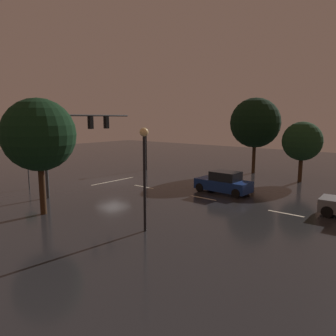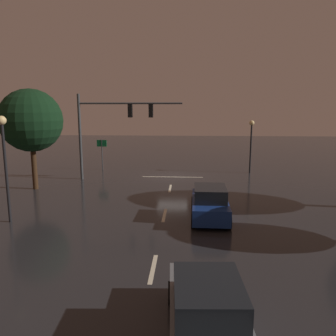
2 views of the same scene
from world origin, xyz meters
TOP-DOWN VIEW (x-y plane):
  - ground_plane at (0.00, 0.00)m, footprint 80.00×80.00m
  - traffic_signal_assembly at (4.64, 1.28)m, footprint 8.11×0.47m
  - lane_dash_far at (0.00, 4.00)m, footprint 0.16×2.20m
  - lane_dash_mid at (0.00, 10.00)m, footprint 0.16×2.20m
  - lane_dash_near at (0.00, 16.00)m, footprint 0.16×2.20m
  - stop_bar at (0.00, 0.09)m, footprint 5.00×0.16m
  - car_approaching at (-2.38, 10.31)m, footprint 1.97×4.40m
  - street_lamp_left_kerb at (-6.68, -2.03)m, footprint 0.44×0.44m
  - street_lamp_right_kerb at (7.68, 11.49)m, footprint 0.44×0.44m
  - route_sign at (6.57, -2.74)m, footprint 0.90×0.09m
  - tree_left_near at (-10.71, 13.47)m, footprint 3.51×3.51m
  - tree_right_near at (9.48, 4.70)m, footprint 4.27×4.27m
  - tree_left_far at (-12.41, 8.15)m, footprint 5.16×5.16m

SIDE VIEW (x-z plane):
  - ground_plane at x=0.00m, z-range 0.00..0.00m
  - lane_dash_far at x=0.00m, z-range 0.00..0.01m
  - lane_dash_mid at x=0.00m, z-range 0.00..0.01m
  - lane_dash_near at x=0.00m, z-range 0.00..0.01m
  - stop_bar at x=0.00m, z-range 0.00..0.01m
  - car_approaching at x=-2.38m, z-range -0.05..1.65m
  - route_sign at x=6.57m, z-range 0.62..3.42m
  - street_lamp_left_kerb at x=-6.68m, z-range 0.96..5.53m
  - street_lamp_right_kerb at x=7.68m, z-range 1.04..6.33m
  - tree_left_near at x=-10.71m, z-range 0.96..6.43m
  - traffic_signal_assembly at x=4.64m, z-range 1.29..8.00m
  - tree_right_near at x=9.48m, z-range 1.31..8.24m
  - tree_left_far at x=-12.41m, z-range 1.34..9.21m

